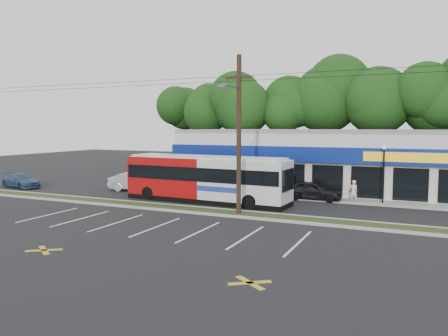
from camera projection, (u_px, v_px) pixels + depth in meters
ground at (190, 214)px, 28.02m from camera, size 120.00×120.00×0.00m
grass_strip at (197, 210)px, 28.92m from camera, size 40.00×1.60×0.12m
curb_south at (191, 212)px, 28.15m from camera, size 40.00×0.25×0.14m
curb_north at (203, 208)px, 29.69m from camera, size 40.00×0.25×0.14m
sidewalk at (301, 198)px, 34.12m from camera, size 32.00×2.20×0.10m
strip_mall at (326, 159)px, 39.93m from camera, size 25.00×12.55×5.30m
utility_pole at (236, 129)px, 27.18m from camera, size 50.00×2.77×10.00m
lamp_post at (384, 168)px, 31.21m from camera, size 0.30×0.30×4.25m
tree_line at (332, 101)px, 49.14m from camera, size 46.76×6.76×11.83m
metrobus at (206, 178)px, 32.36m from camera, size 12.84×3.31×3.42m
car_dark at (313, 190)px, 33.18m from camera, size 4.40×1.80×1.49m
car_silver at (138, 182)px, 37.99m from camera, size 5.21×2.67×1.64m
car_blue at (21, 181)px, 40.05m from camera, size 4.68×2.65×1.28m
pedestrian_a at (353, 192)px, 31.94m from camera, size 0.73×0.64×1.69m
pedestrian_b at (253, 189)px, 32.74m from camera, size 1.15×1.09×1.88m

